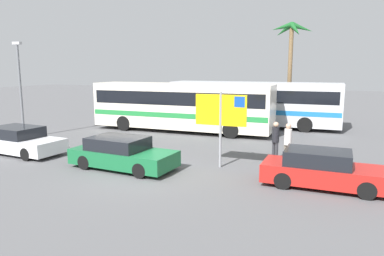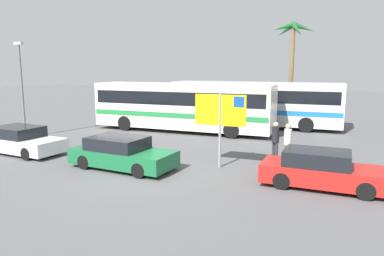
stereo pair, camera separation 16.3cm
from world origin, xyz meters
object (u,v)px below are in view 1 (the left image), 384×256
Objects in this scene: ferry_sign at (222,113)px; pedestrian_crossing_lot at (276,138)px; bus_rear_coach at (253,102)px; car_green at (122,153)px; bus_front_coach at (181,105)px; car_white at (20,141)px; car_red at (323,170)px; pedestrian_near_sign at (288,140)px.

ferry_sign is 3.02m from pedestrian_crossing_lot.
car_green is (-2.81, -12.93, -1.15)m from bus_rear_coach.
bus_rear_coach is at bearing 43.70° from bus_front_coach.
car_green is 6.83m from pedestrian_crossing_lot.
car_red is at bearing 5.41° from car_white.
bus_front_coach reaches higher than car_white.
car_white and car_green have the same top height.
bus_front_coach and bus_rear_coach have the same top height.
ferry_sign reaches higher than bus_front_coach.
car_white is 12.85m from pedestrian_near_sign.
ferry_sign reaches higher than car_green.
bus_rear_coach is (3.98, 3.81, 0.00)m from bus_front_coach.
ferry_sign is at bearing -84.81° from bus_rear_coach.
car_green is at bearing 1.18° from car_white.
bus_front_coach is 3.75× the size of ferry_sign.
bus_front_coach is 2.78× the size of car_red.
bus_front_coach is 5.51m from bus_rear_coach.
car_red is (4.08, -1.17, -1.69)m from ferry_sign.
bus_front_coach is at bearing 65.39° from car_white.
car_green is at bearing -82.70° from bus_front_coach.
car_red is 2.37× the size of pedestrian_near_sign.
car_red is 0.94× the size of car_green.
ferry_sign is at bearing 28.18° from car_green.
ferry_sign is at bearing 165.33° from car_red.
bus_rear_coach is 10.44m from pedestrian_near_sign.
car_green is 7.15m from pedestrian_near_sign.
ferry_sign reaches higher than car_white.
pedestrian_crossing_lot reaches higher than car_green.
ferry_sign is 1.76× the size of pedestrian_near_sign.
car_red is 3.75m from pedestrian_crossing_lot.
bus_front_coach is 10.09m from car_white.
car_red is 7.93m from car_green.
car_white is at bearing -125.62° from bus_rear_coach.
bus_front_coach reaches higher than car_red.
pedestrian_crossing_lot is (11.96, 3.14, 0.43)m from car_white.
ferry_sign reaches higher than car_red.
bus_front_coach reaches higher than pedestrian_near_sign.
car_red is 3.10m from pedestrian_near_sign.
car_white and car_red have the same top height.
car_white is at bearing -178.40° from car_red.
pedestrian_crossing_lot is at bearing 19.86° from car_white.
ferry_sign is 3.22m from pedestrian_near_sign.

